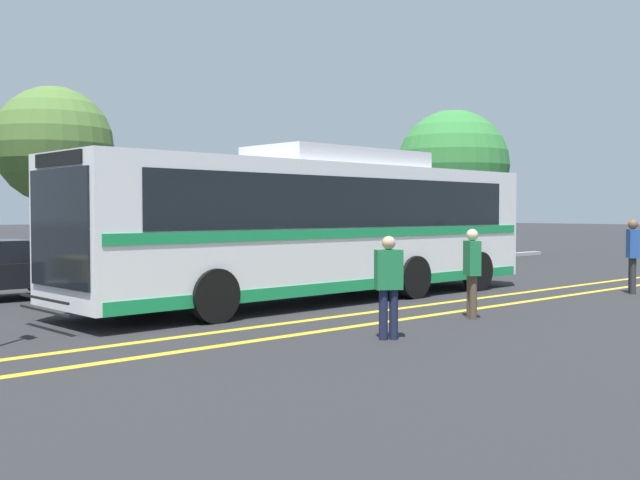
# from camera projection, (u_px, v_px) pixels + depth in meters

# --- Properties ---
(ground_plane) EXTENTS (220.00, 220.00, 0.00)m
(ground_plane) POSITION_uv_depth(u_px,v_px,m) (321.00, 297.00, 17.66)
(ground_plane) COLOR #262628
(lane_strip_0) EXTENTS (32.28, 0.20, 0.01)m
(lane_strip_0) POSITION_uv_depth(u_px,v_px,m) (391.00, 310.00, 15.45)
(lane_strip_0) COLOR gold
(lane_strip_0) RESTS_ON ground_plane
(lane_strip_1) EXTENTS (32.28, 0.20, 0.01)m
(lane_strip_1) POSITION_uv_depth(u_px,v_px,m) (433.00, 315.00, 14.64)
(lane_strip_1) COLOR gold
(lane_strip_1) RESTS_ON ground_plane
(curb_strip) EXTENTS (40.28, 0.36, 0.15)m
(curb_strip) POSITION_uv_depth(u_px,v_px,m) (166.00, 278.00, 22.08)
(curb_strip) COLOR #99999E
(curb_strip) RESTS_ON ground_plane
(transit_bus) EXTENTS (12.65, 2.92, 3.46)m
(transit_bus) POSITION_uv_depth(u_px,v_px,m) (321.00, 223.00, 17.02)
(transit_bus) COLOR white
(transit_bus) RESTS_ON ground_plane
(pedestrian_0) EXTENTS (0.47, 0.40, 1.64)m
(pedestrian_0) POSITION_uv_depth(u_px,v_px,m) (389.00, 281.00, 11.79)
(pedestrian_0) COLOR #191E38
(pedestrian_0) RESTS_ON ground_plane
(pedestrian_1) EXTENTS (0.46, 0.44, 1.83)m
(pedestrian_1) POSITION_uv_depth(u_px,v_px,m) (633.00, 251.00, 18.42)
(pedestrian_1) COLOR #2D2D33
(pedestrian_1) RESTS_ON ground_plane
(pedestrian_2) EXTENTS (0.42, 0.47, 1.70)m
(pedestrian_2) POSITION_uv_depth(u_px,v_px,m) (472.00, 268.00, 14.12)
(pedestrian_2) COLOR brown
(pedestrian_2) RESTS_ON ground_plane
(tree_0) EXTENTS (3.64, 3.64, 5.93)m
(tree_0) POSITION_uv_depth(u_px,v_px,m) (54.00, 145.00, 23.31)
(tree_0) COLOR #513823
(tree_0) RESTS_ON ground_plane
(tree_2) EXTENTS (5.10, 5.10, 6.68)m
(tree_2) POSITION_uv_depth(u_px,v_px,m) (453.00, 166.00, 34.16)
(tree_2) COLOR #513823
(tree_2) RESTS_ON ground_plane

